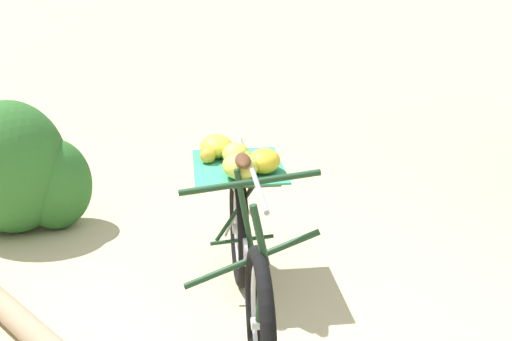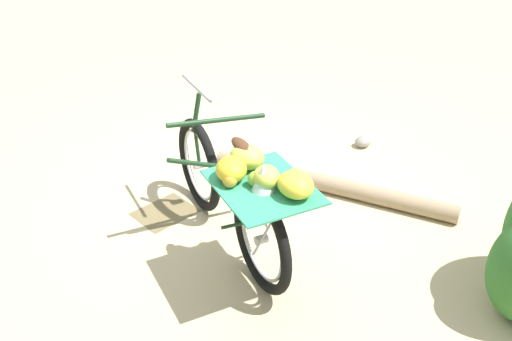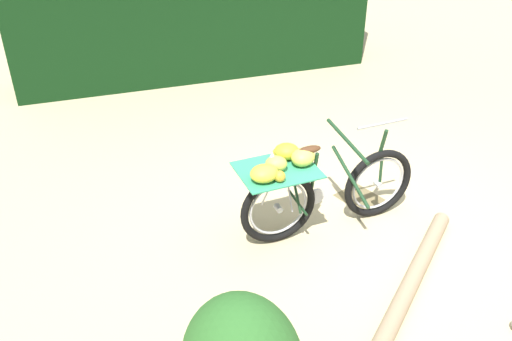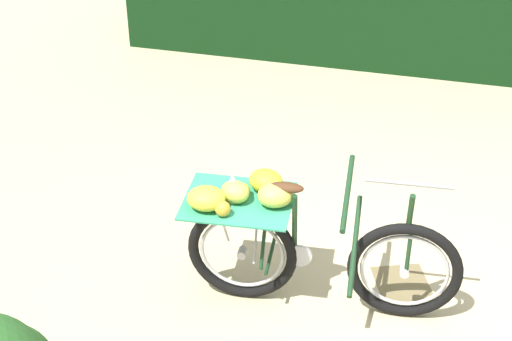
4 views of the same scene
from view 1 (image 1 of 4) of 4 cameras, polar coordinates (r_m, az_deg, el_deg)
name	(u,v)px [view 1 (image 1 of 4)]	position (r m, az deg, el deg)	size (l,w,h in m)	color
bicycle	(245,232)	(3.47, -1.04, -5.72)	(0.91, 1.79, 1.03)	black
shrub_cluster	(16,175)	(4.89, -21.38, -0.39)	(1.06, 0.73, 1.01)	#2D6628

